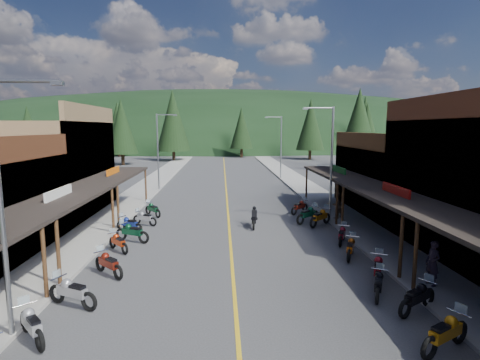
{
  "coord_description": "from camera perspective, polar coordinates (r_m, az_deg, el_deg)",
  "views": [
    {
      "loc": [
        -0.48,
        -17.32,
        6.58
      ],
      "look_at": [
        0.79,
        8.17,
        3.0
      ],
      "focal_mm": 28.0,
      "sensor_mm": 36.0,
      "label": 1
    }
  ],
  "objects": [
    {
      "name": "ground",
      "position": [
        18.53,
        -1.22,
        -12.81
      ],
      "size": [
        220.0,
        220.0,
        0.0
      ],
      "primitive_type": "plane",
      "color": "#38383A",
      "rests_on": "ground"
    },
    {
      "name": "centerline",
      "position": [
        37.89,
        -2.08,
        -2.01
      ],
      "size": [
        0.15,
        90.0,
        0.01
      ],
      "primitive_type": "cube",
      "color": "gold",
      "rests_on": "ground"
    },
    {
      "name": "sidewalk_west",
      "position": [
        38.76,
        -15.06,
        -1.95
      ],
      "size": [
        3.4,
        94.0,
        0.15
      ],
      "primitive_type": "cube",
      "color": "gray",
      "rests_on": "ground"
    },
    {
      "name": "sidewalk_east",
      "position": [
        38.97,
        10.82,
        -1.77
      ],
      "size": [
        3.4,
        94.0,
        0.15
      ],
      "primitive_type": "cube",
      "color": "gray",
      "rests_on": "ground"
    },
    {
      "name": "shop_west_3",
      "position": [
        31.71,
        -27.66,
        1.53
      ],
      "size": [
        10.9,
        10.2,
        8.2
      ],
      "color": "brown",
      "rests_on": "ground"
    },
    {
      "name": "shop_east_3",
      "position": [
        32.21,
        23.4,
        0.11
      ],
      "size": [
        10.9,
        10.2,
        6.2
      ],
      "color": "#4C2D16",
      "rests_on": "ground"
    },
    {
      "name": "streetlight_0",
      "position": [
        13.21,
        -32.19,
        -2.48
      ],
      "size": [
        2.16,
        0.18,
        8.0
      ],
      "color": "gray",
      "rests_on": "ground"
    },
    {
      "name": "streetlight_1",
      "position": [
        39.9,
        -12.22,
        4.76
      ],
      "size": [
        2.16,
        0.18,
        8.0
      ],
      "color": "gray",
      "rests_on": "ground"
    },
    {
      "name": "streetlight_2",
      "position": [
        26.47,
        13.49,
        3.17
      ],
      "size": [
        2.16,
        0.18,
        8.0
      ],
      "color": "gray",
      "rests_on": "ground"
    },
    {
      "name": "streetlight_3",
      "position": [
        47.94,
        6.1,
        5.4
      ],
      "size": [
        2.16,
        0.18,
        8.0
      ],
      "color": "gray",
      "rests_on": "ground"
    },
    {
      "name": "ridge_hill",
      "position": [
        152.46,
        -2.68,
        5.5
      ],
      "size": [
        310.0,
        140.0,
        60.0
      ],
      "primitive_type": "ellipsoid",
      "color": "black",
      "rests_on": "ground"
    },
    {
      "name": "pine_0",
      "position": [
        88.62,
        -29.57,
        6.89
      ],
      "size": [
        5.04,
        5.04,
        11.0
      ],
      "color": "black",
      "rests_on": "ground"
    },
    {
      "name": "pine_1",
      "position": [
        90.43,
        -18.11,
        8.01
      ],
      "size": [
        5.88,
        5.88,
        12.5
      ],
      "color": "black",
      "rests_on": "ground"
    },
    {
      "name": "pine_2",
      "position": [
        75.93,
        -10.18,
        8.92
      ],
      "size": [
        6.72,
        6.72,
        14.0
      ],
      "color": "black",
      "rests_on": "ground"
    },
    {
      "name": "pine_3",
      "position": [
        83.44,
        0.23,
        7.91
      ],
      "size": [
        5.04,
        5.04,
        11.0
      ],
      "color": "black",
      "rests_on": "ground"
    },
    {
      "name": "pine_4",
      "position": [
        79.5,
        10.71,
        8.32
      ],
      "size": [
        5.88,
        5.88,
        12.5
      ],
      "color": "black",
      "rests_on": "ground"
    },
    {
      "name": "pine_5",
      "position": [
        95.75,
        18.46,
        8.42
      ],
      "size": [
        6.72,
        6.72,
        14.0
      ],
      "color": "black",
      "rests_on": "ground"
    },
    {
      "name": "pine_6",
      "position": [
        93.66,
        27.13,
        7.05
      ],
      "size": [
        5.04,
        5.04,
        11.0
      ],
      "color": "black",
      "rests_on": "ground"
    },
    {
      "name": "pine_7",
      "position": [
        98.5,
        -21.72,
        7.8
      ],
      "size": [
        5.88,
        5.88,
        12.5
      ],
      "color": "black",
      "rests_on": "ground"
    },
    {
      "name": "pine_8",
      "position": [
        61.23,
        -23.6,
        6.76
      ],
      "size": [
        4.48,
        4.48,
        10.0
      ],
      "color": "black",
      "rests_on": "ground"
    },
    {
      "name": "pine_9",
      "position": [
        66.95,
        18.76,
        7.39
      ],
      "size": [
        4.93,
        4.93,
        10.8
      ],
      "color": "black",
      "rests_on": "ground"
    },
    {
      "name": "pine_10",
      "position": [
        69.56,
        -17.6,
        7.78
      ],
      "size": [
        5.38,
        5.38,
        11.6
      ],
      "color": "black",
      "rests_on": "ground"
    },
    {
      "name": "pine_11",
      "position": [
        58.99,
        17.65,
        8.2
      ],
      "size": [
        5.82,
        5.82,
        12.4
      ],
      "color": "black",
      "rests_on": "ground"
    },
    {
      "name": "bike_west_5",
      "position": [
        13.91,
        -29.19,
        -18.5
      ],
      "size": [
        1.94,
        2.07,
        1.22
      ],
      "primitive_type": null,
      "rotation": [
        0.0,
        0.0,
        0.72
      ],
      "color": "#98989D",
      "rests_on": "ground"
    },
    {
      "name": "bike_west_6",
      "position": [
        15.6,
        -24.21,
        -15.13
      ],
      "size": [
        2.34,
        1.66,
        1.28
      ],
      "primitive_type": null,
      "rotation": [
        0.0,
        0.0,
        1.11
      ],
      "color": "gray",
      "rests_on": "ground"
    },
    {
      "name": "bike_west_7",
      "position": [
        18.06,
        -19.41,
        -11.77
      ],
      "size": [
        2.04,
        2.0,
        1.22
      ],
      "primitive_type": null,
      "rotation": [
        0.0,
        0.0,
        0.81
      ],
      "color": "maroon",
      "rests_on": "ground"
    },
    {
      "name": "bike_west_8",
      "position": [
        21.25,
        -18.07,
        -8.88
      ],
      "size": [
        1.78,
        1.9,
        1.12
      ],
      "primitive_type": null,
      "rotation": [
        0.0,
        0.0,
        0.72
      ],
      "color": "#A42B0B",
      "rests_on": "ground"
    },
    {
      "name": "bike_west_9",
      "position": [
        22.68,
        -16.12,
        -7.51
      ],
      "size": [
        2.34,
        1.65,
        1.28
      ],
      "primitive_type": null,
      "rotation": [
        0.0,
        0.0,
        1.12
      ],
      "color": "#0C3C22",
      "rests_on": "ground"
    },
    {
      "name": "bike_west_10",
      "position": [
        24.82,
        -16.52,
        -6.34
      ],
      "size": [
        2.1,
        1.61,
        1.16
      ],
      "primitive_type": null,
      "rotation": [
        0.0,
        0.0,
        1.05
      ],
      "color": "navy",
      "rests_on": "ground"
    },
    {
      "name": "bike_west_11",
      "position": [
        26.27,
        -14.32,
        -5.54
      ],
      "size": [
        1.99,
        1.5,
        1.1
      ],
      "primitive_type": null,
      "rotation": [
        0.0,
        0.0,
        1.06
      ],
      "color": "#AAAAAF",
      "rests_on": "ground"
    },
    {
      "name": "bike_west_12",
      "position": [
        28.72,
        -13.16,
        -4.26
      ],
      "size": [
        1.84,
        2.04,
        1.18
      ],
      "primitive_type": null,
      "rotation": [
        0.0,
        0.0,
        0.68
      ],
      "color": "#0B371E",
      "rests_on": "ground"
    },
    {
      "name": "bike_east_4",
      "position": [
        13.3,
        28.85,
        -19.59
      ],
      "size": [
        2.32,
        1.74,
        1.28
      ],
      "primitive_type": null,
      "rotation": [
        0.0,
        0.0,
        -1.06
      ],
      "color": "#C3760D",
      "rests_on": "ground"
    },
    {
      "name": "bike_east_5",
      "position": [
        15.34,
        25.43,
        -15.68
      ],
      "size": [
        2.21,
        1.77,
        1.24
      ],
      "primitive_type": null,
      "rotation": [
        0.0,
        0.0,
        -1.0
      ],
      "color": "black",
      "rests_on": "ground"
    },
    {
      "name": "bike_east_6",
      "position": [
        16.1,
        20.38,
        -14.5
      ],
      "size": [
        1.44,
        2.04,
        1.12
      ],
      "primitive_type": null,
      "rotation": [
        0.0,
        0.0,
        -0.45
      ],
      "color": "black",
      "rests_on": "ground"
    },
    {
      "name": "bike_east_7",
      "position": [
        17.56,
        20.28,
        -12.38
      ],
      "size": [
        1.57,
        2.26,
        1.23
      ],
      "primitive_type": null,
      "rotation": [
        0.0,
        0.0,
        -0.44
      ],
      "color": "maroon",
      "rests_on": "ground"
    },
    {
      "name": "bike_east_8",
      "position": [
        20.06,
        16.52,
        -9.72
      ],
      "size": [
        1.52,
        2.16,
        1.18
      ],
      "primitive_type": null,
      "rotation": [
        0.0,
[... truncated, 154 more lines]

